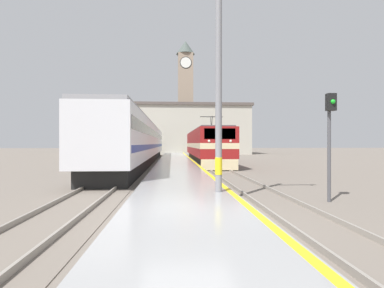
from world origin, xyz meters
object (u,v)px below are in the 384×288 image
Objects in this scene: locomotive_train at (205,146)px; clock_tower at (185,94)px; passenger_train at (142,142)px; signal_post at (330,129)px; catenary_mast at (221,77)px.

clock_tower reaches higher than locomotive_train.
clock_tower is at bearing 80.54° from passenger_train.
signal_post is at bearing -87.72° from clock_tower.
clock_tower is 61.08m from signal_post.
signal_post is at bearing -68.28° from passenger_train.
catenary_mast is at bearing -91.38° from clock_tower.
clock_tower is at bearing 88.62° from catenary_mast.
passenger_train is 22.38m from catenary_mast.
signal_post is (2.02, -21.15, 0.76)m from locomotive_train.
catenary_mast is 0.31× the size of clock_tower.
signal_post is (8.73, -21.92, 0.35)m from passenger_train.
catenary_mast is 60.55m from clock_tower.
signal_post is at bearing -84.55° from locomotive_train.
catenary_mast is (4.91, -21.73, 2.17)m from passenger_train.
catenary_mast reaches higher than signal_post.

